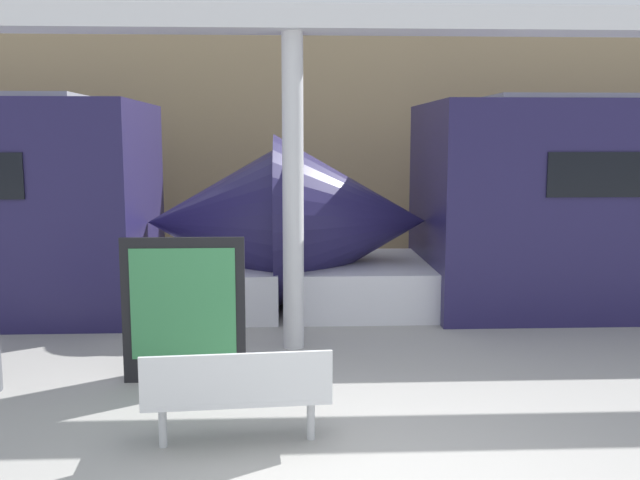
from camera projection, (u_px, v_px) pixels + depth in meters
station_wall at (318, 142)px, 14.29m from camera, size 56.00×0.20×5.00m
bench_near at (237, 391)px, 5.91m from camera, size 1.59×0.56×0.85m
poster_board at (184, 310)px, 7.49m from camera, size 1.29×0.07×1.55m
support_column_near at (293, 194)px, 8.59m from camera, size 0.26×0.26×3.81m
canopy_beam at (292, 19)px, 8.30m from camera, size 28.00×0.60×0.28m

